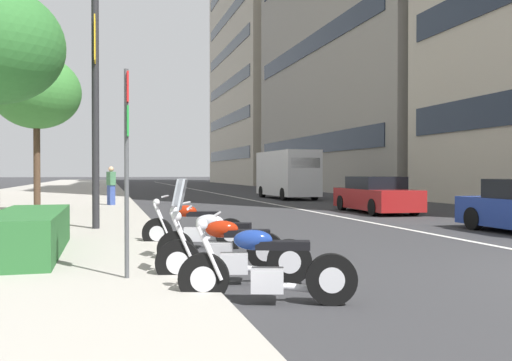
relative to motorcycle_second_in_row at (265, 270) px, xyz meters
The scene contains 14 objects.
sidewalk_right_plaza 30.27m from the motorcycle_second_in_row, 10.54° to the left, with size 160.00×10.06×0.15m, color #A39E93.
lane_centre_stripe 35.31m from the motorcycle_second_in_row, 10.05° to the right, with size 110.00×0.16×0.01m, color silver.
motorcycle_second_in_row is the anchor object (origin of this frame).
motorcycle_by_sign_pole 1.25m from the motorcycle_second_in_row, ahead, with size 0.73×2.15×1.47m.
motorcycle_mid_row 2.52m from the motorcycle_second_in_row, ahead, with size 0.98×1.97×1.46m.
motorcycle_under_tarp 5.01m from the motorcycle_second_in_row, ahead, with size 0.84×2.07×1.09m.
car_lead_in_lane 15.73m from the motorcycle_second_in_row, 32.07° to the right, with size 4.67×1.95×1.41m.
delivery_van_ahead 26.63m from the motorcycle_second_in_row, 18.95° to the right, with size 6.00×2.23×2.84m.
parking_sign_by_curb 2.51m from the motorcycle_second_in_row, 49.59° to the left, with size 0.32×0.06×2.79m.
street_lamp_with_banners 9.54m from the motorcycle_second_in_row, 11.82° to the left, with size 1.26×2.39×7.87m.
clipped_hedge_bed 5.08m from the motorcycle_second_in_row, 37.78° to the left, with size 4.15×1.10×0.74m, color #28602D.
street_tree_by_lamp_post 14.73m from the motorcycle_second_in_row, 16.60° to the left, with size 2.92×2.92×5.36m.
pedestrian_on_plaza 18.80m from the motorcycle_second_in_row, ahead, with size 0.47×0.40×1.68m.
office_tower_mid_left 78.47m from the motorcycle_second_in_row, 18.80° to the right, with size 28.08×18.34×51.21m.
Camera 1 is at (-6.01, 7.97, 1.56)m, focal length 38.81 mm.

